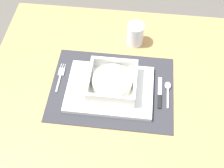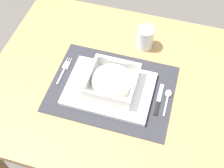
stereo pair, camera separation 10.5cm
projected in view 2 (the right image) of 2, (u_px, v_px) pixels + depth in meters
ground_plane at (117, 154)px, 1.70m from camera, size 6.00×6.00×0.00m
dining_table at (119, 95)px, 1.19m from camera, size 1.00×0.78×0.71m
placemat at (112, 88)px, 1.10m from camera, size 0.45×0.33×0.00m
serving_plate at (110, 89)px, 1.09m from camera, size 0.31×0.23×0.02m
porridge_bowl at (112, 82)px, 1.06m from camera, size 0.17×0.17×0.06m
fork at (65, 69)px, 1.15m from camera, size 0.02×0.13×0.00m
spoon at (168, 96)px, 1.07m from camera, size 0.02×0.11×0.01m
butter_knife at (158, 101)px, 1.06m from camera, size 0.01×0.14×0.01m
drinking_glass at (145, 39)px, 1.19m from camera, size 0.07×0.07×0.09m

